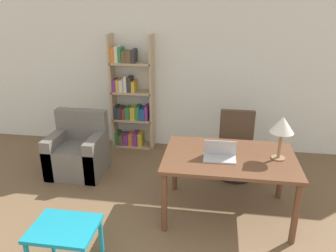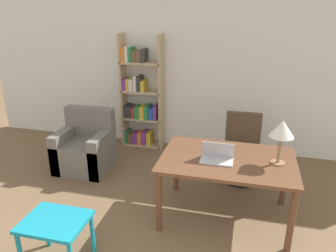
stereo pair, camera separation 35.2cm
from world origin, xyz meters
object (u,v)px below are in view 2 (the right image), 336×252
laptop (217,157)px  side_table_blue (56,228)px  table_lamp (282,130)px  desk (227,166)px  office_chair (241,150)px  armchair (85,149)px  bookshelf (140,99)px

laptop → side_table_blue: laptop is taller
side_table_blue → laptop: bearing=38.5°
laptop → table_lamp: size_ratio=0.72×
desk → office_chair: 1.08m
desk → table_lamp: (0.54, 0.01, 0.49)m
office_chair → side_table_blue: 2.76m
office_chair → desk: bearing=-97.6°
armchair → side_table_blue: bearing=-70.0°
laptop → table_lamp: bearing=8.6°
office_chair → bookshelf: bearing=157.4°
laptop → office_chair: 1.22m
desk → table_lamp: bearing=1.5°
bookshelf → laptop: bearing=-50.6°
table_lamp → office_chair: (-0.40, 1.02, -0.74)m
desk → bookshelf: size_ratio=0.77×
side_table_blue → office_chair: bearing=53.6°
table_lamp → desk: bearing=-178.5°
table_lamp → armchair: size_ratio=0.55×
side_table_blue → bookshelf: 3.00m
office_chair → bookshelf: 1.98m
table_lamp → bookshelf: bearing=141.1°
table_lamp → office_chair: table_lamp is taller
side_table_blue → bookshelf: size_ratio=0.30×
laptop → office_chair: size_ratio=0.38×
desk → armchair: 2.34m
bookshelf → desk: bearing=-47.2°
desk → office_chair: (0.14, 1.04, -0.26)m
armchair → bookshelf: (0.55, 1.06, 0.54)m
armchair → bookshelf: bookshelf is taller
table_lamp → side_table_blue: 2.48m
bookshelf → armchair: bearing=-117.3°
table_lamp → office_chair: bearing=111.5°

